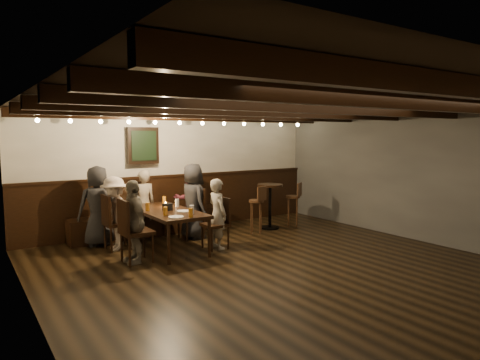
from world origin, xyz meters
TOP-DOWN VIEW (x-y plane):
  - room at (-0.29, 2.21)m, footprint 7.00×7.00m
  - dining_table at (-0.92, 2.05)m, footprint 0.82×1.82m
  - chair_left_near at (-1.64, 2.50)m, footprint 0.44×0.44m
  - chair_left_far at (-1.64, 1.60)m, footprint 0.45×0.45m
  - chair_right_near at (-0.20, 2.50)m, footprint 0.44×0.44m
  - chair_right_far at (-0.20, 1.60)m, footprint 0.40×0.40m
  - person_bench_left at (-1.83, 2.95)m, footprint 0.70×0.46m
  - person_bench_centre at (-0.93, 3.10)m, footprint 0.47×0.31m
  - person_bench_right at (-0.03, 2.95)m, footprint 0.67×0.52m
  - person_left_near at (-1.67, 2.50)m, footprint 0.47×0.82m
  - person_left_far at (-1.67, 1.60)m, footprint 0.32×0.75m
  - person_right_near at (-0.17, 2.50)m, footprint 0.46×0.70m
  - person_right_far at (-0.17, 1.60)m, footprint 0.29×0.44m
  - pint_a at (-1.21, 2.75)m, footprint 0.07×0.07m
  - pint_b at (-0.67, 2.70)m, footprint 0.07×0.07m
  - pint_c at (-1.22, 2.15)m, footprint 0.07×0.07m
  - pint_d at (-0.62, 2.25)m, footprint 0.07×0.07m
  - pint_e at (-1.14, 1.60)m, footprint 0.07×0.07m
  - pint_f at (-0.72, 1.50)m, footprint 0.07×0.07m
  - pint_g at (-0.87, 1.25)m, footprint 0.07×0.07m
  - plate_near at (-1.07, 1.35)m, footprint 0.24×0.24m
  - plate_far at (-0.74, 1.75)m, footprint 0.24×0.24m
  - condiment_caddy at (-0.92, 2.00)m, footprint 0.15×0.10m
  - candle at (-0.80, 2.35)m, footprint 0.05×0.05m
  - high_top_table at (1.55, 2.36)m, footprint 0.53×0.53m
  - bar_stool_left at (1.05, 2.15)m, footprint 0.32×0.33m
  - bar_stool_right at (2.05, 2.20)m, footprint 0.34×0.35m

SIDE VIEW (x-z plane):
  - chair_right_far at x=-0.20m, z-range -0.17..0.71m
  - chair_left_near at x=-1.64m, z-range -0.18..0.77m
  - chair_right_near at x=-0.20m, z-range -0.19..0.77m
  - chair_left_far at x=-1.64m, z-range -0.19..0.80m
  - bar_stool_left at x=1.05m, z-range -0.12..0.83m
  - bar_stool_right at x=2.05m, z-range -0.12..0.83m
  - person_right_far at x=-0.17m, z-range 0.00..1.21m
  - high_top_table at x=1.55m, z-range 0.15..1.09m
  - dining_table at x=-0.92m, z-range 0.28..0.96m
  - person_left_near at x=-1.67m, z-range 0.00..1.26m
  - person_left_far at x=-1.67m, z-range 0.00..1.28m
  - person_bench_centre at x=-0.93m, z-range 0.00..1.30m
  - person_bench_right at x=-0.03m, z-range 0.00..1.37m
  - plate_near at x=-1.07m, z-range 0.68..0.69m
  - plate_far at x=-0.74m, z-range 0.68..0.69m
  - candle at x=-0.80m, z-range 0.68..0.73m
  - person_right_near at x=-0.17m, z-range 0.00..1.42m
  - person_bench_left at x=-1.83m, z-range 0.00..1.42m
  - condiment_caddy at x=-0.92m, z-range 0.68..0.80m
  - pint_a at x=-1.21m, z-range 0.68..0.82m
  - pint_b at x=-0.67m, z-range 0.68..0.82m
  - pint_c at x=-1.22m, z-range 0.68..0.82m
  - pint_d at x=-0.62m, z-range 0.68..0.82m
  - pint_e at x=-1.14m, z-range 0.68..0.82m
  - pint_f at x=-0.72m, z-range 0.68..0.82m
  - pint_g at x=-0.87m, z-range 0.68..0.82m
  - room at x=-0.29m, z-range -2.43..4.57m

